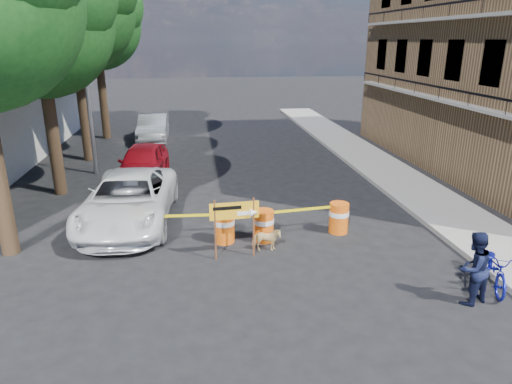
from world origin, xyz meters
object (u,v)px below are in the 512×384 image
object	(u,v)px
sedan_red	(143,163)
detour_sign	(240,215)
pedestrian	(473,268)
sedan_silver	(153,128)
barrel_far_left	(140,229)
barrel_far_right	(339,217)
barrel_mid_right	(264,225)
suv_white	(129,200)
dog	(266,240)
barrel_mid_left	(224,226)
bicycle	(498,250)

from	to	relation	value
sedan_red	detour_sign	bearing A→B (deg)	-61.85
pedestrian	sedan_silver	distance (m)	19.60
barrel_far_left	barrel_far_right	distance (m)	5.65
barrel_mid_right	suv_white	world-z (taller)	suv_white
barrel_far_left	sedan_red	bearing A→B (deg)	94.57
detour_sign	barrel_far_right	bearing A→B (deg)	18.73
dog	pedestrian	bearing A→B (deg)	-122.21
pedestrian	suv_white	bearing A→B (deg)	-55.79
barrel_mid_left	pedestrian	distance (m)	6.30
barrel_mid_left	bicycle	bearing A→B (deg)	-28.91
barrel_far_right	dog	distance (m)	2.48
pedestrian	bicycle	xyz separation A→B (m)	(0.93, 0.56, 0.09)
barrel_mid_right	sedan_red	xyz separation A→B (m)	(-3.89, 6.45, 0.25)
bicycle	dog	world-z (taller)	bicycle
barrel_far_left	suv_white	world-z (taller)	suv_white
detour_sign	sedan_silver	world-z (taller)	detour_sign
barrel_mid_right	sedan_red	size ratio (longest dim) A/B	0.21
suv_white	sedan_silver	distance (m)	12.32
pedestrian	barrel_mid_right	bearing A→B (deg)	-64.03
barrel_mid_right	dog	bearing A→B (deg)	-92.39
suv_white	barrel_far_right	bearing A→B (deg)	-10.57
suv_white	dog	bearing A→B (deg)	-29.36
suv_white	sedan_silver	size ratio (longest dim) A/B	1.26
barrel_mid_right	sedan_red	distance (m)	7.54
barrel_far_left	barrel_mid_right	size ratio (longest dim) A/B	1.00
pedestrian	sedan_red	size ratio (longest dim) A/B	0.39
barrel_mid_left	suv_white	xyz separation A→B (m)	(-2.78, 1.77, 0.29)
detour_sign	sedan_red	bearing A→B (deg)	109.48
barrel_mid_left	barrel_mid_right	distance (m)	1.10
barrel_mid_right	suv_white	bearing A→B (deg)	154.66
barrel_mid_left	suv_white	size ratio (longest dim) A/B	0.16
sedan_silver	barrel_far_right	bearing A→B (deg)	-65.18
barrel_mid_left	barrel_far_right	xyz separation A→B (m)	(3.36, 0.21, 0.00)
pedestrian	barrel_far_left	bearing A→B (deg)	-48.55
suv_white	sedan_red	world-z (taller)	suv_white
bicycle	sedan_red	world-z (taller)	bicycle
bicycle	sedan_red	size ratio (longest dim) A/B	0.43
barrel_far_right	pedestrian	size ratio (longest dim) A/B	0.55
barrel_far_left	barrel_mid_left	distance (m)	2.30
barrel_mid_left	detour_sign	world-z (taller)	detour_sign
barrel_mid_left	pedestrian	size ratio (longest dim) A/B	0.55
barrel_mid_right	dog	world-z (taller)	barrel_mid_right
barrel_mid_right	barrel_mid_left	bearing A→B (deg)	176.73
bicycle	sedan_silver	xyz separation A→B (m)	(-8.88, 17.36, -0.19)
detour_sign	sedan_red	xyz separation A→B (m)	(-3.14, 7.41, -0.46)
dog	barrel_far_right	bearing A→B (deg)	-61.57
barrel_mid_right	pedestrian	distance (m)	5.43
barrel_mid_left	sedan_red	world-z (taller)	sedan_red
barrel_far_left	dog	world-z (taller)	barrel_far_left
detour_sign	bicycle	distance (m)	6.02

